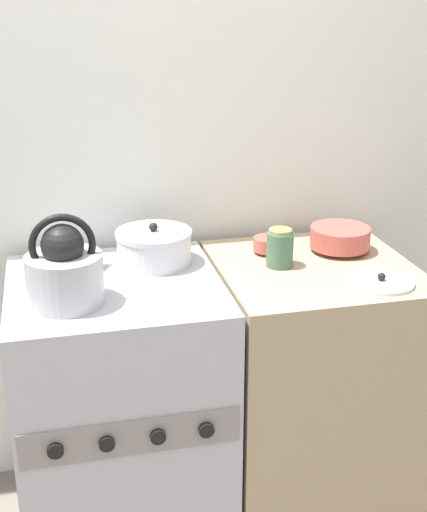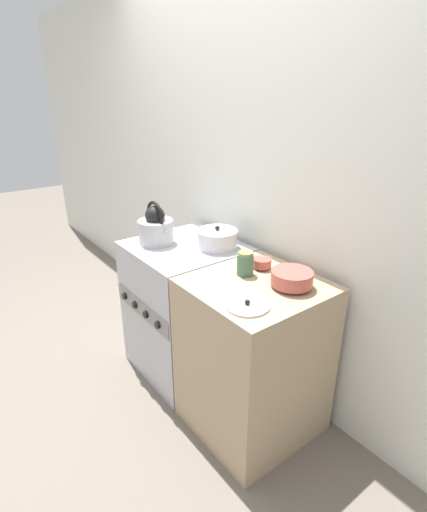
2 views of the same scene
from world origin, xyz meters
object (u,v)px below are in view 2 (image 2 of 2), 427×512
(enamel_bowl, at_px, (292,278))
(small_ceramic_bowl, at_px, (262,263))
(cooking_pot, at_px, (217,239))
(kettle, at_px, (156,228))
(storage_jar, at_px, (245,264))
(stove, at_px, (186,308))
(loose_pot_lid, at_px, (247,305))

(enamel_bowl, height_order, small_ceramic_bowl, enamel_bowl)
(small_ceramic_bowl, bearing_deg, cooking_pot, -179.43)
(kettle, distance_m, storage_jar, 0.68)
(stove, distance_m, small_ceramic_bowl, 0.71)
(kettle, xyz_separation_m, cooking_pot, (0.28, 0.25, -0.04))
(storage_jar, bearing_deg, stove, -177.58)
(enamel_bowl, xyz_separation_m, storage_jar, (-0.24, -0.08, 0.01))
(stove, xyz_separation_m, loose_pot_lid, (0.77, -0.18, 0.44))
(kettle, xyz_separation_m, loose_pot_lid, (0.91, -0.07, -0.09))
(kettle, bearing_deg, storage_jar, 11.39)
(cooking_pot, bearing_deg, kettle, -138.56)
(kettle, relative_size, cooking_pot, 1.08)
(kettle, height_order, small_ceramic_bowl, kettle)
(small_ceramic_bowl, xyz_separation_m, storage_jar, (0.00, -0.12, 0.03))
(enamel_bowl, bearing_deg, cooking_pot, 177.06)
(enamel_bowl, distance_m, small_ceramic_bowl, 0.24)
(enamel_bowl, xyz_separation_m, small_ceramic_bowl, (-0.24, 0.04, -0.02))
(enamel_bowl, height_order, storage_jar, storage_jar)
(kettle, distance_m, enamel_bowl, 0.93)
(kettle, bearing_deg, loose_pot_lid, -4.49)
(cooking_pot, height_order, loose_pot_lid, cooking_pot)
(stove, xyz_separation_m, storage_jar, (0.52, 0.02, 0.49))
(kettle, bearing_deg, cooking_pot, 41.44)
(kettle, distance_m, cooking_pot, 0.38)
(cooking_pot, height_order, small_ceramic_bowl, cooking_pot)
(stove, relative_size, kettle, 3.31)
(kettle, xyz_separation_m, enamel_bowl, (0.90, 0.22, -0.05))
(loose_pot_lid, bearing_deg, small_ceramic_bowl, 127.64)
(cooking_pot, bearing_deg, small_ceramic_bowl, 0.57)
(stove, relative_size, small_ceramic_bowl, 9.03)
(enamel_bowl, bearing_deg, kettle, -166.39)
(kettle, height_order, storage_jar, kettle)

